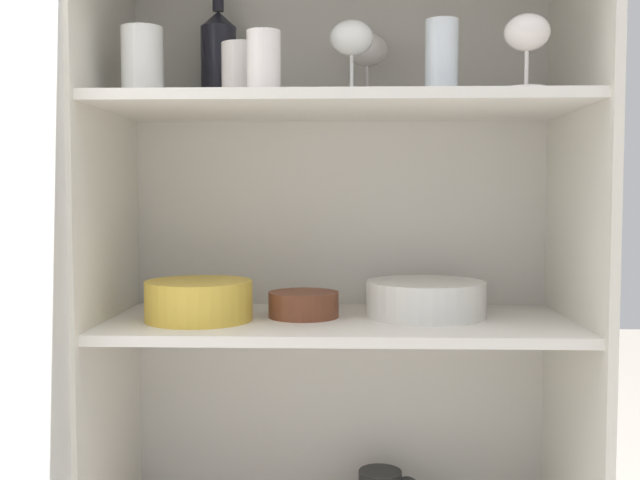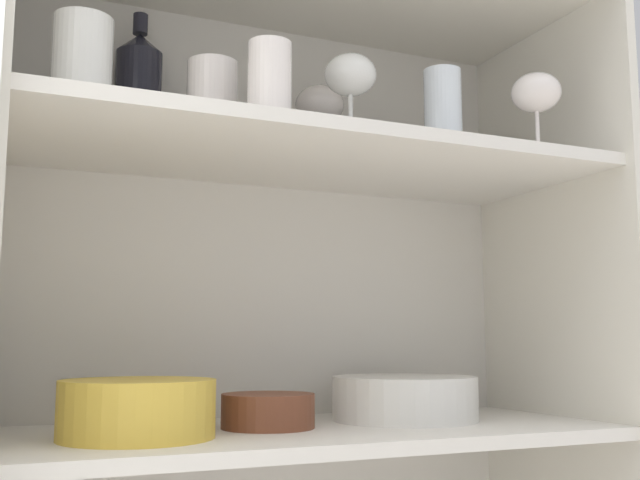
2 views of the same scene
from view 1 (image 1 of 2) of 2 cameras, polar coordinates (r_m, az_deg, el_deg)
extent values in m
cube|color=silver|center=(1.70, 1.54, -4.66)|extent=(0.95, 0.02, 1.41)
cube|color=silver|center=(1.57, -15.83, -5.46)|extent=(0.02, 0.43, 1.41)
cube|color=silver|center=(1.57, 18.87, -5.55)|extent=(0.02, 0.43, 1.41)
cube|color=silver|center=(1.50, 1.48, -6.38)|extent=(0.91, 0.39, 0.02)
cube|color=silver|center=(1.49, 1.51, 10.16)|extent=(0.91, 0.39, 0.02)
cube|color=silver|center=(1.16, -23.15, -8.76)|extent=(0.02, 0.48, 1.41)
cylinder|color=white|center=(1.43, 9.25, 13.55)|extent=(0.06, 0.06, 0.14)
cylinder|color=silver|center=(1.36, -4.30, 13.45)|extent=(0.06, 0.06, 0.10)
cylinder|color=white|center=(1.48, -13.37, 13.03)|extent=(0.08, 0.08, 0.13)
cylinder|color=silver|center=(1.46, -6.04, 12.71)|extent=(0.07, 0.07, 0.10)
cylinder|color=white|center=(1.41, 2.42, 11.06)|extent=(0.07, 0.07, 0.01)
cylinder|color=white|center=(1.42, 2.42, 12.53)|extent=(0.01, 0.01, 0.07)
ellipsoid|color=white|center=(1.43, 2.43, 15.14)|extent=(0.08, 0.08, 0.06)
cylinder|color=silver|center=(1.61, 3.60, 10.12)|extent=(0.07, 0.07, 0.01)
cylinder|color=silver|center=(1.61, 3.61, 11.65)|extent=(0.01, 0.01, 0.08)
ellipsoid|color=silver|center=(1.63, 3.62, 14.27)|extent=(0.09, 0.09, 0.07)
cylinder|color=silver|center=(1.39, 15.43, 11.06)|extent=(0.07, 0.07, 0.01)
cylinder|color=silver|center=(1.40, 15.45, 12.45)|extent=(0.01, 0.01, 0.06)
ellipsoid|color=silver|center=(1.41, 15.50, 15.00)|extent=(0.08, 0.08, 0.06)
cylinder|color=black|center=(1.66, -7.73, 12.82)|extent=(0.08, 0.08, 0.18)
cone|color=black|center=(1.68, -7.76, 16.33)|extent=(0.08, 0.08, 0.03)
cylinder|color=black|center=(1.69, -7.77, 17.46)|extent=(0.02, 0.02, 0.03)
cylinder|color=silver|center=(1.54, 8.04, -5.61)|extent=(0.24, 0.24, 0.01)
cylinder|color=silver|center=(1.54, 8.04, -5.28)|extent=(0.24, 0.24, 0.01)
cylinder|color=silver|center=(1.54, 8.04, -4.95)|extent=(0.24, 0.24, 0.01)
cylinder|color=silver|center=(1.54, 8.05, -4.62)|extent=(0.24, 0.24, 0.01)
cylinder|color=silver|center=(1.54, 8.05, -4.29)|extent=(0.24, 0.24, 0.01)
cylinder|color=silver|center=(1.53, 8.05, -3.95)|extent=(0.24, 0.24, 0.01)
cylinder|color=silver|center=(1.53, 8.06, -3.62)|extent=(0.24, 0.24, 0.01)
cylinder|color=silver|center=(1.53, 8.06, -3.28)|extent=(0.24, 0.24, 0.01)
cylinder|color=gold|center=(1.49, -9.22, -4.58)|extent=(0.21, 0.21, 0.08)
torus|color=gold|center=(1.49, -9.23, -3.23)|extent=(0.21, 0.21, 0.01)
cylinder|color=brown|center=(1.51, -1.27, -4.93)|extent=(0.14, 0.14, 0.05)
torus|color=brown|center=(1.51, -1.27, -4.12)|extent=(0.14, 0.14, 0.01)
camera|label=2|loc=(0.63, -46.93, -8.39)|focal=42.00mm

